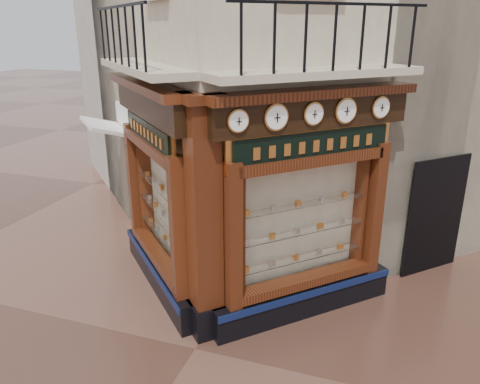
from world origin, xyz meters
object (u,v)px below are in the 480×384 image
at_px(clock_c, 313,114).
at_px(signboard_right, 314,145).
at_px(signboard_left, 148,132).
at_px(corner_pilaster, 204,225).
at_px(clock_e, 381,107).
at_px(clock_b, 276,117).
at_px(awning, 117,232).
at_px(clock_a, 238,121).
at_px(clock_d, 346,111).

bearing_deg(clock_c, signboard_right, 44.37).
bearing_deg(signboard_left, corner_pilaster, -169.75).
bearing_deg(clock_e, clock_b, -180.00).
bearing_deg(awning, signboard_right, -155.96).
distance_m(clock_b, signboard_right, 0.93).
distance_m(clock_e, signboard_right, 1.31).
xyz_separation_m(clock_a, clock_b, (0.43, 0.43, 0.00)).
relative_size(clock_b, signboard_left, 0.20).
height_order(clock_e, signboard_left, clock_e).
bearing_deg(clock_b, clock_a, -180.00).
relative_size(clock_e, signboard_right, 0.17).
height_order(corner_pilaster, clock_a, corner_pilaster).
xyz_separation_m(clock_d, signboard_left, (-3.35, -0.27, -0.52)).
distance_m(clock_a, clock_d, 1.86).
xyz_separation_m(clock_a, awning, (-4.26, 3.03, -3.62)).
xyz_separation_m(corner_pilaster, signboard_right, (1.46, 1.01, 1.15)).
relative_size(corner_pilaster, clock_b, 9.92).
bearing_deg(corner_pilaster, clock_c, -14.62).
height_order(awning, signboard_right, signboard_right).
bearing_deg(clock_c, clock_e, 0.00).
xyz_separation_m(corner_pilaster, clock_b, (1.00, 0.40, 1.67)).
relative_size(clock_d, clock_e, 1.12).
bearing_deg(clock_a, signboard_left, 107.64).
relative_size(corner_pilaster, clock_e, 10.96).
bearing_deg(corner_pilaster, awning, 96.04).
bearing_deg(clock_d, clock_a, -180.00).
distance_m(clock_b, clock_c, 0.65).
bearing_deg(clock_c, signboard_left, 131.90).
xyz_separation_m(signboard_left, signboard_right, (2.92, 0.00, 0.00)).
bearing_deg(signboard_right, clock_d, -12.75).
bearing_deg(signboard_right, clock_e, -5.30).
xyz_separation_m(clock_e, signboard_right, (-0.92, -0.76, -0.52)).
height_order(signboard_left, signboard_right, signboard_right).
xyz_separation_m(clock_e, signboard_left, (-3.84, -0.76, -0.52)).
distance_m(clock_c, clock_d, 0.60).
height_order(corner_pilaster, clock_b, corner_pilaster).
bearing_deg(clock_e, clock_d, -180.00).
xyz_separation_m(clock_a, clock_c, (0.89, 0.89, 0.00)).
distance_m(signboard_left, signboard_right, 2.92).
bearing_deg(awning, clock_d, -152.02).
bearing_deg(clock_c, clock_d, 0.00).
height_order(corner_pilaster, signboard_left, corner_pilaster).
relative_size(clock_d, signboard_left, 0.21).
height_order(clock_c, clock_d, clock_d).
height_order(clock_c, signboard_right, clock_c).
bearing_deg(signboard_left, clock_b, -149.06).
xyz_separation_m(clock_c, clock_e, (0.92, 0.92, -0.00)).
height_order(corner_pilaster, awning, corner_pilaster).
bearing_deg(signboard_left, signboard_right, -135.00).
height_order(clock_a, awning, clock_a).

